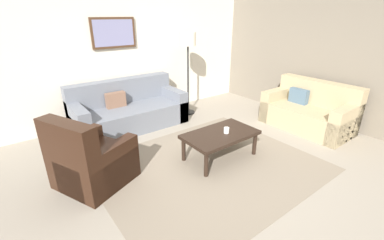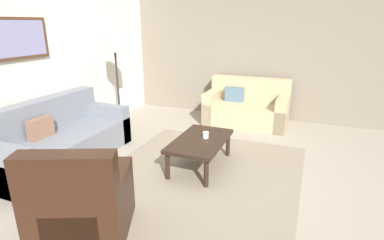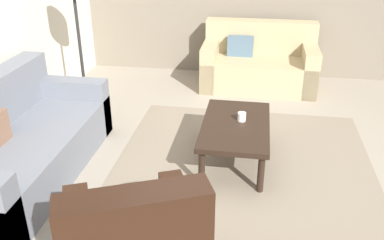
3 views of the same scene
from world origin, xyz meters
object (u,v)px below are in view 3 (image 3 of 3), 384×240
couch_main (13,147)px  couch_loveseat (259,65)px  cup (242,117)px  coffee_table (236,128)px

couch_main → couch_loveseat: 3.50m
couch_loveseat → cup: couch_loveseat is taller
couch_main → couch_loveseat: size_ratio=1.33×
couch_main → cup: (0.65, -2.04, 0.16)m
couch_loveseat → cup: (-2.09, 0.13, 0.15)m
couch_main → coffee_table: 2.07m
couch_loveseat → cup: bearing=176.3°
couch_main → coffee_table: size_ratio=1.89×
cup → couch_loveseat: bearing=-3.7°
coffee_table → cup: 0.13m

